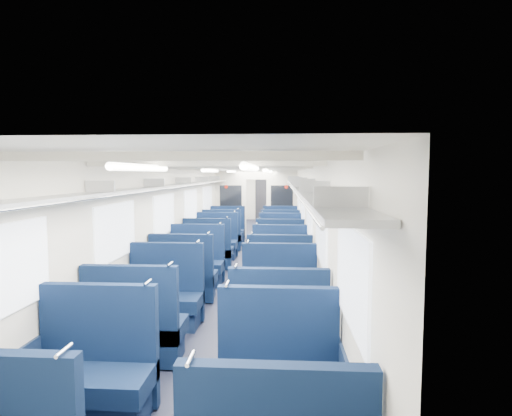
{
  "coord_description": "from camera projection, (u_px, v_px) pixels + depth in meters",
  "views": [
    {
      "loc": [
        0.85,
        -10.57,
        2.2
      ],
      "look_at": [
        0.14,
        1.0,
        1.22
      ],
      "focal_mm": 28.72,
      "sensor_mm": 36.0,
      "label": 1
    }
  ],
  "objects": [
    {
      "name": "seat_3",
      "position": [
        278.0,
        382.0,
        3.59
      ],
      "size": [
        1.09,
        0.6,
        1.22
      ],
      "color": "#0D1F41",
      "rests_on": "floor"
    },
    {
      "name": "bulkhead",
      "position": [
        256.0,
        202.0,
        14.03
      ],
      "size": [
        2.8,
        0.1,
        2.35
      ],
      "color": "silver",
      "rests_on": "floor"
    },
    {
      "name": "dado_right",
      "position": [
        301.0,
        245.0,
        10.63
      ],
      "size": [
        0.03,
        17.9,
        0.7
      ],
      "primitive_type": "cube",
      "color": "#101D36",
      "rests_on": "floor"
    },
    {
      "name": "ceiling_fittings",
      "position": [
        247.0,
        170.0,
        10.3
      ],
      "size": [
        2.7,
        16.06,
        0.11
      ],
      "color": "silver",
      "rests_on": "ceiling"
    },
    {
      "name": "seat_7",
      "position": [
        279.0,
        301.0,
        5.89
      ],
      "size": [
        1.09,
        0.6,
        1.22
      ],
      "color": "#0D1F41",
      "rests_on": "floor"
    },
    {
      "name": "seat_16",
      "position": [
        222.0,
        237.0,
        11.76
      ],
      "size": [
        1.09,
        0.6,
        1.22
      ],
      "color": "#0D1F41",
      "rests_on": "floor"
    },
    {
      "name": "seat_13",
      "position": [
        280.0,
        253.0,
        9.37
      ],
      "size": [
        1.09,
        0.6,
        1.22
      ],
      "color": "#0D1F41",
      "rests_on": "floor"
    },
    {
      "name": "seat_12",
      "position": [
        208.0,
        252.0,
        9.5
      ],
      "size": [
        1.09,
        0.6,
        1.22
      ],
      "color": "#0D1F41",
      "rests_on": "floor"
    },
    {
      "name": "seat_8",
      "position": [
        184.0,
        279.0,
        7.09
      ],
      "size": [
        1.09,
        0.6,
        1.22
      ],
      "color": "#0D1F41",
      "rests_on": "floor"
    },
    {
      "name": "seat_6",
      "position": [
        165.0,
        300.0,
        5.94
      ],
      "size": [
        1.09,
        0.6,
        1.22
      ],
      "color": "#0D1F41",
      "rests_on": "floor"
    },
    {
      "name": "ceiling",
      "position": [
        248.0,
        168.0,
        10.55
      ],
      "size": [
        2.8,
        18.0,
        0.01
      ],
      "primitive_type": "cube",
      "color": "white",
      "rests_on": "wall_left"
    },
    {
      "name": "seat_5",
      "position": [
        279.0,
        336.0,
        4.61
      ],
      "size": [
        1.09,
        0.6,
        1.22
      ],
      "color": "#0D1F41",
      "rests_on": "floor"
    },
    {
      "name": "luggage_rack_left",
      "position": [
        202.0,
        182.0,
        10.66
      ],
      "size": [
        0.36,
        17.4,
        0.18
      ],
      "color": "#B2B5BA",
      "rests_on": "wall_left"
    },
    {
      "name": "seat_19",
      "position": [
        280.0,
        232.0,
        12.76
      ],
      "size": [
        1.09,
        0.6,
        1.22
      ],
      "color": "#0D1F41",
      "rests_on": "floor"
    },
    {
      "name": "seat_11",
      "position": [
        280.0,
        267.0,
        8.04
      ],
      "size": [
        1.09,
        0.6,
        1.22
      ],
      "color": "#0D1F41",
      "rests_on": "floor"
    },
    {
      "name": "seat_2",
      "position": [
        94.0,
        377.0,
        3.69
      ],
      "size": [
        1.09,
        0.6,
        1.22
      ],
      "color": "#0D1F41",
      "rests_on": "floor"
    },
    {
      "name": "floor",
      "position": [
        248.0,
        257.0,
        10.75
      ],
      "size": [
        2.8,
        18.0,
        0.01
      ],
      "primitive_type": "cube",
      "color": "black",
      "rests_on": "ground"
    },
    {
      "name": "seat_4",
      "position": [
        136.0,
        331.0,
        4.75
      ],
      "size": [
        1.09,
        0.6,
        1.22
      ],
      "color": "#0D1F41",
      "rests_on": "floor"
    },
    {
      "name": "dado_left",
      "position": [
        196.0,
        244.0,
        10.8
      ],
      "size": [
        0.03,
        17.9,
        0.7
      ],
      "primitive_type": "cube",
      "color": "#101D36",
      "rests_on": "floor"
    },
    {
      "name": "seat_15",
      "position": [
        280.0,
        245.0,
        10.46
      ],
      "size": [
        1.09,
        0.6,
        1.22
      ],
      "color": "#0D1F41",
      "rests_on": "floor"
    },
    {
      "name": "seat_10",
      "position": [
        196.0,
        265.0,
        8.15
      ],
      "size": [
        1.09,
        0.6,
        1.22
      ],
      "color": "#0D1F41",
      "rests_on": "floor"
    },
    {
      "name": "seat_18",
      "position": [
        227.0,
        232.0,
        12.74
      ],
      "size": [
        1.09,
        0.6,
        1.22
      ],
      "color": "#0D1F41",
      "rests_on": "floor"
    },
    {
      "name": "seat_17",
      "position": [
        280.0,
        238.0,
        11.65
      ],
      "size": [
        1.09,
        0.6,
        1.22
      ],
      "color": "#0D1F41",
      "rests_on": "floor"
    },
    {
      "name": "windows",
      "position": [
        247.0,
        205.0,
        10.17
      ],
      "size": [
        2.78,
        15.6,
        0.75
      ],
      "color": "white",
      "rests_on": "wall_left"
    },
    {
      "name": "luggage_rack_right",
      "position": [
        295.0,
        182.0,
        10.51
      ],
      "size": [
        0.36,
        17.4,
        0.18
      ],
      "color": "#B2B5BA",
      "rests_on": "wall_right"
    },
    {
      "name": "wall_far",
      "position": [
        263.0,
        195.0,
        19.6
      ],
      "size": [
        2.8,
        0.02,
        2.35
      ],
      "primitive_type": "cube",
      "color": "beige",
      "rests_on": "floor"
    },
    {
      "name": "wall_right",
      "position": [
        302.0,
        213.0,
        10.56
      ],
      "size": [
        0.02,
        18.0,
        2.35
      ],
      "primitive_type": "cube",
      "color": "beige",
      "rests_on": "floor"
    },
    {
      "name": "end_door",
      "position": [
        263.0,
        199.0,
        19.56
      ],
      "size": [
        0.75,
        0.06,
        2.0
      ],
      "primitive_type": "cube",
      "color": "black",
      "rests_on": "floor"
    },
    {
      "name": "wall_left",
      "position": [
        195.0,
        213.0,
        10.74
      ],
      "size": [
        0.02,
        18.0,
        2.35
      ],
      "primitive_type": "cube",
      "color": "beige",
      "rests_on": "floor"
    },
    {
      "name": "seat_9",
      "position": [
        279.0,
        280.0,
        7.01
      ],
      "size": [
        1.09,
        0.6,
        1.22
      ],
      "color": "#0D1F41",
      "rests_on": "floor"
    },
    {
      "name": "seat_14",
      "position": [
        216.0,
        244.0,
        10.67
      ],
      "size": [
        1.09,
        0.6,
        1.22
      ],
      "color": "#0D1F41",
      "rests_on": "floor"
    }
  ]
}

